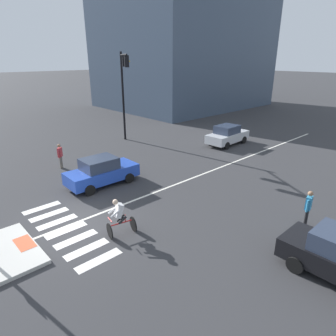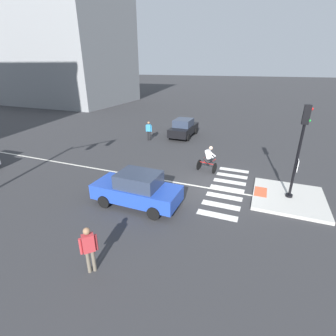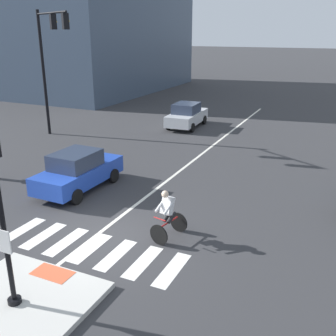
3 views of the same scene
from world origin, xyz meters
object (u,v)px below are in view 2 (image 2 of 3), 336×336
at_px(cyclist, 208,158).
at_px(pedestrian_waiting_far_side, 149,129).
at_px(car_blue_westbound_near, 137,189).
at_px(pedestrian_at_curb_left, 89,247).
at_px(signal_pole, 300,145).
at_px(car_black_cross_right, 184,128).

distance_m(cyclist, pedestrian_waiting_far_side, 8.05).
relative_size(car_blue_westbound_near, pedestrian_at_curb_left, 2.47).
bearing_deg(signal_pole, cyclist, 67.49).
xyz_separation_m(signal_pole, cyclist, (1.88, 4.55, -1.96)).
relative_size(cyclist, pedestrian_waiting_far_side, 1.01).
bearing_deg(car_black_cross_right, cyclist, -151.29).
bearing_deg(cyclist, car_black_cross_right, 28.71).
relative_size(car_black_cross_right, pedestrian_waiting_far_side, 2.46).
xyz_separation_m(cyclist, pedestrian_waiting_far_side, (4.91, 6.38, 0.11)).
bearing_deg(car_blue_westbound_near, cyclist, -23.26).
relative_size(signal_pole, cyclist, 2.64).
height_order(signal_pole, cyclist, signal_pole).
distance_m(signal_pole, pedestrian_at_curb_left, 9.78).
relative_size(signal_pole, car_black_cross_right, 1.08).
bearing_deg(cyclist, car_blue_westbound_near, 156.74).
bearing_deg(pedestrian_waiting_far_side, pedestrian_at_curb_left, -161.35).
relative_size(signal_pole, pedestrian_waiting_far_side, 2.66).
bearing_deg(car_black_cross_right, signal_pole, -136.95).
xyz_separation_m(cyclist, pedestrian_at_curb_left, (-9.27, 1.59, 0.11)).
distance_m(car_black_cross_right, cyclist, 8.22).
relative_size(signal_pole, pedestrian_at_curb_left, 2.66).
bearing_deg(car_blue_westbound_near, pedestrian_at_curb_left, -172.08).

